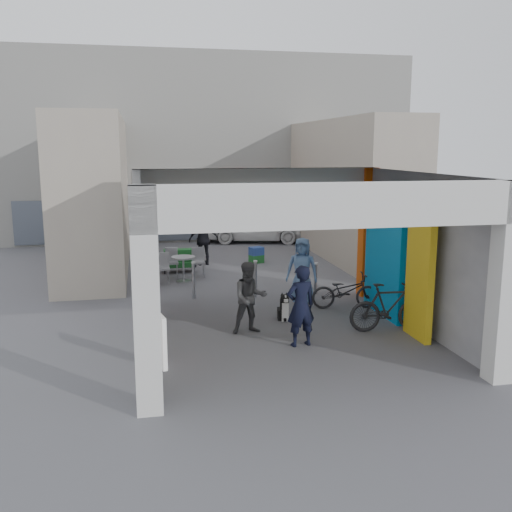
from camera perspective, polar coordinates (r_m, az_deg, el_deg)
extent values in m
plane|color=#505055|center=(13.39, 2.14, -6.71)|extent=(90.00, 90.00, 0.00)
cube|color=silver|center=(8.70, -10.92, -4.58)|extent=(0.40, 0.40, 3.50)
cube|color=silver|center=(14.58, -11.26, 1.61)|extent=(0.40, 0.40, 3.50)
cube|color=silver|center=(10.59, 23.60, -2.54)|extent=(0.40, 0.40, 3.50)
cube|color=#E0530D|center=(15.78, 11.10, 2.31)|extent=(0.40, 0.40, 3.50)
plane|color=silver|center=(11.62, -11.13, -0.70)|extent=(0.00, 6.40, 6.40)
plane|color=#A2A1A7|center=(13.10, 16.11, 0.37)|extent=(0.00, 6.40, 6.40)
cube|color=#0C80C3|center=(14.09, 12.71, -0.20)|extent=(0.15, 2.00, 2.80)
cube|color=gold|center=(12.51, 16.07, -1.75)|extent=(0.15, 1.00, 2.80)
plane|color=beige|center=(11.81, 3.41, 8.23)|extent=(6.40, 6.40, 0.00)
cube|color=silver|center=(14.79, 0.33, 7.41)|extent=(6.40, 0.30, 0.70)
cube|color=silver|center=(8.93, 8.45, 5.03)|extent=(6.40, 0.30, 0.70)
cube|color=white|center=(14.96, 0.20, 7.26)|extent=(4.20, 0.05, 0.55)
cube|color=white|center=(26.57, -5.07, 10.73)|extent=(18.00, 4.00, 8.00)
cube|color=#515966|center=(24.72, -4.41, 3.76)|extent=(16.20, 0.06, 1.80)
cube|color=white|center=(24.41, -9.18, 7.81)|extent=(2.60, 0.06, 0.50)
cube|color=red|center=(24.81, -1.00, 7.99)|extent=(2.20, 0.06, 0.50)
cube|color=#A29886|center=(20.01, -15.79, 6.04)|extent=(2.00, 9.00, 5.00)
cube|color=#A29886|center=(21.33, 9.24, 6.58)|extent=(2.00, 9.00, 5.00)
cylinder|color=#9A9CA2|center=(15.46, -6.26, -2.46)|extent=(0.09, 0.09, 0.99)
cylinder|color=#9A9CA2|center=(15.57, -0.07, -2.30)|extent=(0.09, 0.09, 0.99)
cylinder|color=#9A9CA2|center=(16.07, 5.97, -2.22)|extent=(0.09, 0.09, 0.84)
cube|color=white|center=(10.84, -9.49, -8.35)|extent=(0.20, 0.55, 1.00)
cube|color=red|center=(10.82, -9.28, -8.09)|extent=(0.12, 0.38, 0.40)
cube|color=white|center=(14.44, -10.07, -3.49)|extent=(0.13, 0.55, 1.00)
cube|color=red|center=(14.43, -9.91, -3.29)|extent=(0.07, 0.39, 0.40)
cylinder|color=#98989D|center=(17.49, -7.27, -1.34)|extent=(0.06, 0.06, 0.74)
cylinder|color=#98989D|center=(17.57, -7.24, -2.49)|extent=(0.45, 0.45, 0.02)
cylinder|color=#98989D|center=(17.41, -7.29, -0.14)|extent=(0.72, 0.72, 0.05)
cube|color=#98989D|center=(17.28, -9.25, -2.01)|extent=(0.39, 0.39, 0.46)
cube|color=#98989D|center=(17.37, -9.32, -0.40)|extent=(0.39, 0.05, 0.46)
cube|color=#98989D|center=(18.06, -5.75, -1.36)|extent=(0.39, 0.39, 0.46)
cube|color=#98989D|center=(18.15, -5.83, 0.18)|extent=(0.39, 0.05, 0.46)
cube|color=#98989D|center=(18.10, -8.38, -1.40)|extent=(0.39, 0.39, 0.46)
cube|color=#98989D|center=(18.19, -8.46, 0.14)|extent=(0.39, 0.05, 0.46)
cube|color=black|center=(18.87, -7.74, -1.17)|extent=(1.11, 0.56, 0.28)
cube|color=#18561F|center=(18.71, -7.72, -0.84)|extent=(0.93, 0.32, 0.17)
cube|color=#18561F|center=(18.81, -7.77, -0.21)|extent=(0.93, 0.32, 0.17)
cube|color=#18561F|center=(18.91, -7.81, 0.42)|extent=(0.93, 0.32, 0.17)
cube|color=#18561F|center=(20.19, 0.04, -0.28)|extent=(0.54, 0.48, 0.28)
cube|color=navy|center=(20.13, 0.04, 0.50)|extent=(0.54, 0.48, 0.28)
cube|color=black|center=(13.65, 2.70, -5.80)|extent=(0.25, 0.34, 0.25)
cube|color=black|center=(13.47, 2.85, -5.19)|extent=(0.20, 0.17, 0.38)
cube|color=silver|center=(13.39, 2.95, -5.47)|extent=(0.16, 0.03, 0.36)
cylinder|color=silver|center=(13.43, 2.68, -5.99)|extent=(0.05, 0.05, 0.30)
cylinder|color=silver|center=(13.46, 3.17, -5.95)|extent=(0.05, 0.05, 0.30)
sphere|color=black|center=(13.39, 2.89, -4.25)|extent=(0.20, 0.20, 0.20)
cube|color=silver|center=(13.29, 3.00, -4.46)|extent=(0.08, 0.13, 0.06)
cone|color=black|center=(13.39, 2.62, -3.83)|extent=(0.07, 0.07, 0.08)
cone|color=black|center=(13.41, 3.06, -3.80)|extent=(0.07, 0.07, 0.08)
imported|color=black|center=(11.71, 4.50, -4.99)|extent=(0.68, 0.50, 1.69)
imported|color=#444447|center=(12.50, -0.62, -4.18)|extent=(0.80, 0.63, 1.59)
imported|color=#5778A9|center=(15.14, 4.62, -1.35)|extent=(0.97, 0.82, 1.70)
imported|color=black|center=(19.78, -5.26, 1.65)|extent=(1.10, 0.60, 1.78)
imported|color=black|center=(14.63, 8.93, -3.48)|extent=(1.77, 0.82, 0.90)
imported|color=black|center=(13.01, 13.21, -5.00)|extent=(1.85, 0.63, 1.10)
imported|color=white|center=(24.59, -0.19, 3.18)|extent=(4.71, 2.69, 1.51)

